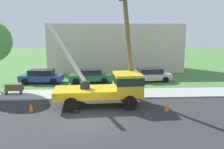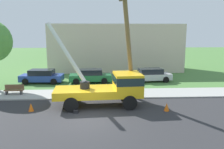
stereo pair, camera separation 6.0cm
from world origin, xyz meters
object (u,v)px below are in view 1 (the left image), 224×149
(utility_truck, at_px, (110,86))
(parked_sedan_green, at_px, (90,76))
(leaning_utility_pole, at_px, (129,44))
(parked_sedan_blue, at_px, (42,76))
(park_bench, at_px, (14,90))
(traffic_cone_ahead, at_px, (167,107))
(traffic_cone_curbside, at_px, (127,97))
(parked_sedan_silver, at_px, (150,75))
(traffic_cone_behind, at_px, (31,107))

(utility_truck, height_order, parked_sedan_green, utility_truck)
(leaning_utility_pole, height_order, parked_sedan_blue, leaning_utility_pole)
(utility_truck, bearing_deg, park_bench, 158.55)
(traffic_cone_ahead, xyz_separation_m, traffic_cone_curbside, (-2.36, 2.52, 0.00))
(traffic_cone_curbside, height_order, park_bench, park_bench)
(utility_truck, distance_m, parked_sedan_green, 8.22)
(leaning_utility_pole, xyz_separation_m, parked_sedan_silver, (3.38, 7.57, -3.73))
(traffic_cone_ahead, bearing_deg, traffic_cone_curbside, 133.11)
(traffic_cone_behind, bearing_deg, traffic_cone_curbside, 17.07)
(parked_sedan_green, xyz_separation_m, parked_sedan_silver, (6.53, 0.21, 0.00))
(leaning_utility_pole, distance_m, traffic_cone_behind, 8.13)
(parked_sedan_green, bearing_deg, park_bench, -142.02)
(leaning_utility_pole, bearing_deg, parked_sedan_silver, 65.93)
(utility_truck, distance_m, traffic_cone_behind, 5.58)
(utility_truck, xyz_separation_m, park_bench, (-7.97, 3.13, -0.95))
(utility_truck, distance_m, traffic_cone_curbside, 2.09)
(utility_truck, xyz_separation_m, leaning_utility_pole, (1.41, 0.65, 3.03))
(utility_truck, bearing_deg, leaning_utility_pole, 24.55)
(traffic_cone_behind, distance_m, parked_sedan_green, 9.77)
(parked_sedan_blue, bearing_deg, parked_sedan_silver, 0.72)
(traffic_cone_ahead, distance_m, parked_sedan_blue, 14.32)
(parked_sedan_green, relative_size, parked_sedan_silver, 0.98)
(parked_sedan_silver, height_order, park_bench, parked_sedan_silver)
(parked_sedan_silver, bearing_deg, parked_sedan_green, -178.15)
(traffic_cone_behind, height_order, parked_sedan_blue, parked_sedan_blue)
(parked_sedan_silver, bearing_deg, traffic_cone_ahead, -95.88)
(leaning_utility_pole, distance_m, parked_sedan_green, 8.83)
(traffic_cone_behind, bearing_deg, utility_truck, 11.19)
(parked_sedan_silver, distance_m, park_bench, 13.74)
(leaning_utility_pole, xyz_separation_m, parked_sedan_green, (-3.14, 7.36, -3.73))
(traffic_cone_ahead, bearing_deg, parked_sedan_blue, 138.05)
(leaning_utility_pole, bearing_deg, parked_sedan_green, 113.14)
(traffic_cone_curbside, bearing_deg, park_bench, 167.37)
(traffic_cone_ahead, distance_m, park_bench, 12.65)
(parked_sedan_blue, relative_size, parked_sedan_green, 1.00)
(traffic_cone_behind, height_order, park_bench, park_bench)
(traffic_cone_ahead, distance_m, traffic_cone_curbside, 3.46)
(traffic_cone_behind, bearing_deg, parked_sedan_blue, 99.27)
(parked_sedan_green, bearing_deg, parked_sedan_blue, 179.27)
(utility_truck, xyz_separation_m, traffic_cone_curbside, (1.43, 1.03, -1.13))
(parked_sedan_silver, bearing_deg, park_bench, -158.29)
(parked_sedan_green, bearing_deg, traffic_cone_curbside, -65.62)
(traffic_cone_ahead, height_order, traffic_cone_curbside, same)
(leaning_utility_pole, bearing_deg, traffic_cone_curbside, 87.31)
(park_bench, bearing_deg, utility_truck, -21.45)
(park_bench, bearing_deg, traffic_cone_behind, -58.08)
(traffic_cone_behind, xyz_separation_m, parked_sedan_silver, (10.16, 9.27, 0.43))
(traffic_cone_behind, bearing_deg, leaning_utility_pole, 14.14)
(utility_truck, relative_size, traffic_cone_ahead, 12.33)
(parked_sedan_green, bearing_deg, traffic_cone_ahead, -59.82)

